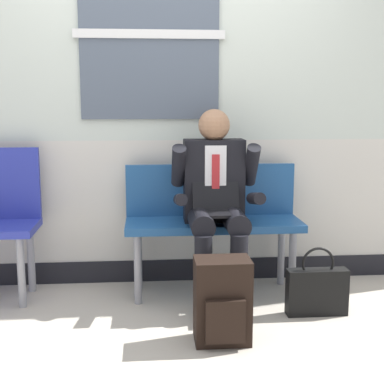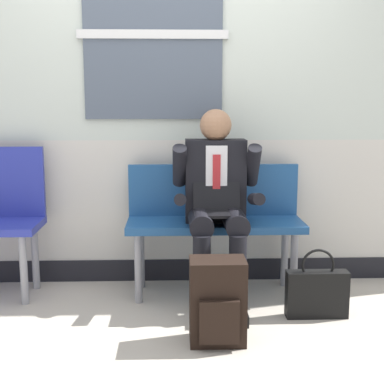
# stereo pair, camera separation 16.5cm
# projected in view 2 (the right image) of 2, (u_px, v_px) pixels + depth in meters

# --- Properties ---
(ground_plane) EXTENTS (18.00, 18.00, 0.00)m
(ground_plane) POSITION_uv_depth(u_px,v_px,m) (167.00, 307.00, 3.50)
(ground_plane) COLOR #B2A899
(station_wall) EXTENTS (5.68, 0.17, 3.13)m
(station_wall) POSITION_uv_depth(u_px,v_px,m) (166.00, 67.00, 3.82)
(station_wall) COLOR beige
(station_wall) RESTS_ON ground
(bench_with_person) EXTENTS (1.19, 0.42, 0.88)m
(bench_with_person) POSITION_uv_depth(u_px,v_px,m) (214.00, 215.00, 3.72)
(bench_with_person) COLOR navy
(bench_with_person) RESTS_ON ground
(person_seated) EXTENTS (0.57, 0.70, 1.27)m
(person_seated) POSITION_uv_depth(u_px,v_px,m) (217.00, 200.00, 3.51)
(person_seated) COLOR black
(person_seated) RESTS_ON ground
(backpack) EXTENTS (0.31, 0.25, 0.47)m
(backpack) POSITION_uv_depth(u_px,v_px,m) (218.00, 302.00, 2.96)
(backpack) COLOR black
(backpack) RESTS_ON ground
(handbag) EXTENTS (0.38, 0.10, 0.43)m
(handbag) POSITION_uv_depth(u_px,v_px,m) (317.00, 292.00, 3.32)
(handbag) COLOR black
(handbag) RESTS_ON ground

